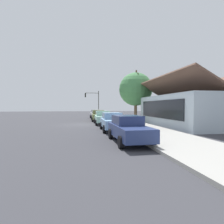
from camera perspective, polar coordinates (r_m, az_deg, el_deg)
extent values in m
plane|color=#38383D|center=(22.34, -9.61, -3.81)|extent=(120.00, 120.00, 0.00)
cube|color=#A3A099|center=(23.04, 4.48, -3.42)|extent=(60.00, 4.20, 0.16)
cube|color=silver|center=(32.88, -4.97, -0.83)|extent=(4.39, 1.76, 0.70)
cube|color=#A0A2A6|center=(33.29, -5.05, 0.29)|extent=(2.12, 1.52, 0.56)
cylinder|color=black|center=(31.65, -3.20, -1.56)|extent=(0.66, 0.23, 0.66)
cylinder|color=black|center=(31.47, -6.27, -1.58)|extent=(0.66, 0.23, 0.66)
cylinder|color=black|center=(34.33, -3.78, -1.30)|extent=(0.66, 0.23, 0.66)
cylinder|color=black|center=(34.17, -6.61, -1.32)|extent=(0.66, 0.23, 0.66)
cube|color=olive|center=(27.59, -4.17, -1.32)|extent=(4.66, 2.04, 0.70)
cube|color=#61683C|center=(28.02, -4.23, 0.02)|extent=(2.27, 1.73, 0.56)
cylinder|color=black|center=(26.27, -1.94, -2.23)|extent=(0.67, 0.24, 0.66)
cylinder|color=black|center=(26.15, -6.02, -2.26)|extent=(0.67, 0.24, 0.66)
cylinder|color=black|center=(29.10, -2.50, -1.85)|extent=(0.67, 0.24, 0.66)
cylinder|color=black|center=(28.99, -6.18, -1.87)|extent=(0.67, 0.24, 0.66)
cube|color=#9ED1BC|center=(22.38, -2.81, -2.03)|extent=(4.61, 1.88, 0.70)
cube|color=#86B1A0|center=(22.80, -2.92, -0.38)|extent=(2.23, 1.61, 0.56)
cylinder|color=black|center=(21.11, -0.04, -3.21)|extent=(0.67, 0.24, 0.66)
cylinder|color=black|center=(20.93, -4.84, -3.26)|extent=(0.67, 0.24, 0.66)
cylinder|color=black|center=(23.91, -1.02, -2.63)|extent=(0.67, 0.24, 0.66)
cylinder|color=black|center=(23.75, -5.26, -2.67)|extent=(0.67, 0.24, 0.66)
cube|color=#8CB7E0|center=(16.41, 0.15, -3.41)|extent=(4.49, 1.85, 0.70)
cube|color=#779CBE|center=(16.81, -0.09, -1.13)|extent=(2.17, 1.59, 0.56)
cylinder|color=black|center=(15.26, 4.23, -5.12)|extent=(0.66, 0.23, 0.66)
cylinder|color=black|center=(14.97, -2.39, -5.25)|extent=(0.66, 0.23, 0.66)
cylinder|color=black|center=(17.95, 2.26, -4.09)|extent=(0.66, 0.23, 0.66)
cylinder|color=black|center=(17.70, -3.37, -4.17)|extent=(0.66, 0.23, 0.66)
cube|color=navy|center=(11.20, 5.23, -5.83)|extent=(4.80, 1.79, 0.70)
cube|color=navy|center=(11.59, 4.59, -2.44)|extent=(2.32, 1.55, 0.56)
cylinder|color=black|center=(10.15, 12.27, -8.65)|extent=(0.66, 0.23, 0.66)
cylinder|color=black|center=(9.62, 2.71, -9.19)|extent=(0.66, 0.23, 0.66)
cylinder|color=black|center=(12.90, 7.09, -6.40)|extent=(0.66, 0.23, 0.66)
cylinder|color=black|center=(12.48, -0.47, -6.66)|extent=(0.66, 0.23, 0.66)
cube|color=#ADBCC6|center=(22.51, 22.59, 0.41)|extent=(12.40, 7.14, 3.36)
cube|color=black|center=(20.80, 14.17, 0.85)|extent=(9.92, 0.08, 1.88)
cube|color=brown|center=(21.71, 18.66, 7.36)|extent=(13.00, 3.87, 2.16)
cube|color=brown|center=(23.61, 26.36, 6.81)|extent=(13.00, 3.87, 2.16)
cylinder|color=brown|center=(28.52, 7.25, 0.79)|extent=(0.44, 0.44, 3.37)
sphere|color=#47844C|center=(28.64, 7.27, 6.94)|extent=(5.03, 5.03, 5.03)
cylinder|color=#383833|center=(37.26, -4.14, 2.43)|extent=(0.14, 0.14, 5.20)
cylinder|color=#383833|center=(37.25, -6.15, 5.81)|extent=(0.10, 2.60, 0.10)
cube|color=black|center=(37.16, -8.16, 5.12)|extent=(0.28, 0.24, 0.80)
sphere|color=red|center=(37.33, -8.17, 5.50)|extent=(0.16, 0.16, 0.16)
sphere|color=yellow|center=(37.31, -8.16, 5.11)|extent=(0.16, 0.16, 0.16)
sphere|color=green|center=(37.30, -8.16, 4.71)|extent=(0.16, 0.16, 0.16)
cylinder|color=brown|center=(27.97, 7.43, 5.00)|extent=(0.24, 0.24, 7.50)
cube|color=brown|center=(28.33, 7.46, 11.38)|extent=(1.80, 0.12, 0.12)
cylinder|color=red|center=(30.64, -1.77, -1.47)|extent=(0.22, 0.22, 0.55)
sphere|color=red|center=(30.62, -1.78, -0.82)|extent=(0.18, 0.18, 0.18)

